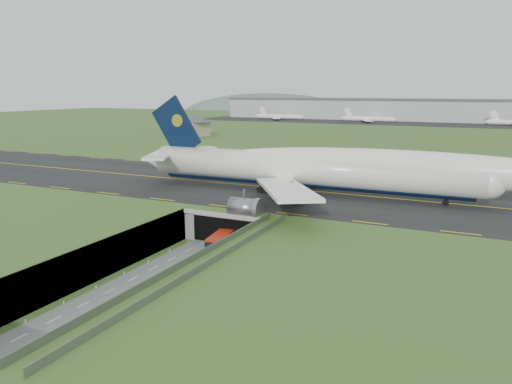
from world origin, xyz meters
The scene contains 10 objects.
ground centered at (0.00, 0.00, 0.00)m, with size 900.00×900.00×0.00m, color #466026.
airfield_deck centered at (0.00, 0.00, 3.00)m, with size 800.00×800.00×6.00m, color gray.
trench_road centered at (0.00, -7.50, 0.10)m, with size 12.00×75.00×0.20m, color slate.
taxiway centered at (0.00, 33.00, 6.09)m, with size 800.00×44.00×0.18m, color black.
tunnel_portal centered at (0.00, 16.71, 3.33)m, with size 17.00×22.30×6.00m.
guideway centered at (11.00, -19.11, 5.32)m, with size 3.00×53.00×7.05m.
jumbo_jet centered at (15.08, 30.34, 11.73)m, with size 101.81×64.21×21.24m.
shuttle_tram centered at (1.72, 4.25, 1.67)m, with size 3.95×7.79×3.04m.
service_building centered at (-86.40, 132.58, 12.24)m, with size 21.47×21.47×10.54m.
cargo_terminal centered at (-0.25, 299.41, 13.96)m, with size 320.00×67.00×15.60m.
Camera 1 is at (43.31, -68.53, 27.93)m, focal length 35.00 mm.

